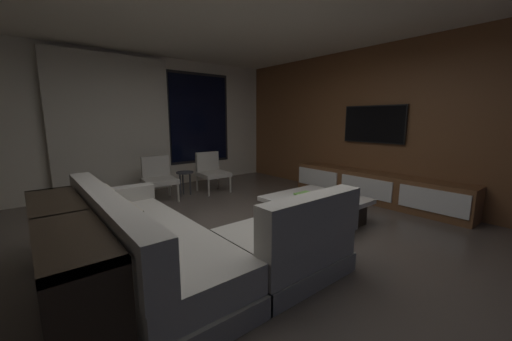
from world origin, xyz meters
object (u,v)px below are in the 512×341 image
Objects in this scene: media_console at (375,188)px; mounted_tv at (374,124)px; console_table_behind_couch at (66,254)px; accent_chair_near_window at (211,170)px; coffee_table at (315,210)px; sectional_couch at (184,243)px; side_stool at (185,176)px; book_stack_on_coffee_table at (305,195)px; accent_chair_by_curtain at (158,176)px.

mounted_tv is at bearing 47.60° from media_console.
console_table_behind_couch is at bearing -178.05° from mounted_tv.
accent_chair_near_window is 3.09m from media_console.
mounted_tv is (1.79, 0.21, 1.16)m from coffee_table.
media_console is (1.80, -2.50, -0.18)m from accent_chair_near_window.
accent_chair_near_window reaches higher than media_console.
accent_chair_near_window is at bearing 94.32° from coffee_table.
accent_chair_near_window is at bearing 54.75° from sectional_couch.
mounted_tv reaches higher than side_stool.
coffee_table is 0.25m from book_stack_on_coffee_table.
accent_chair_by_curtain is (-1.06, 0.04, 0.00)m from accent_chair_near_window.
book_stack_on_coffee_table is 2.08m from mounted_tv.
coffee_table is 2.86m from accent_chair_by_curtain.
sectional_couch reaches higher than accent_chair_near_window.
book_stack_on_coffee_table is at bearing 175.32° from media_console.
accent_chair_near_window reaches higher than book_stack_on_coffee_table.
accent_chair_near_window is at bearing 93.39° from book_stack_on_coffee_table.
sectional_couch reaches higher than media_console.
mounted_tv reaches higher than book_stack_on_coffee_table.
coffee_table is at bearing -173.36° from mounted_tv.
side_stool is 0.15× the size of media_console.
sectional_couch is 0.81× the size of media_console.
media_console is 1.48× the size of console_table_behind_couch.
mounted_tv is (0.18, 0.20, 1.10)m from media_console.
accent_chair_near_window is (1.83, 2.59, 0.14)m from sectional_couch.
media_console reaches higher than side_stool.
console_table_behind_couch is at bearing -131.35° from side_stool.
coffee_table is at bearing -71.32° from book_stack_on_coffee_table.
console_table_behind_couch is (-2.75, -2.46, -0.02)m from accent_chair_near_window.
side_stool reaches higher than book_stack_on_coffee_table.
accent_chair_near_window is 0.25× the size of media_console.
console_table_behind_couch is at bearing -178.05° from book_stack_on_coffee_table.
accent_chair_by_curtain is (-1.20, 2.41, 0.05)m from book_stack_on_coffee_table.
mounted_tv is (1.84, 0.06, 0.97)m from book_stack_on_coffee_table.
coffee_table is 2.64m from side_stool.
side_stool is at bearing 106.80° from coffee_table.
console_table_behind_couch is at bearing -138.09° from accent_chair_near_window.
sectional_couch is at bearing -8.07° from console_table_behind_couch.
book_stack_on_coffee_table is at bearing -63.45° from accent_chair_by_curtain.
media_console is 2.73× the size of mounted_tv.
accent_chair_near_window reaches higher than side_stool.
sectional_couch is 9.52× the size of book_stack_on_coffee_table.
sectional_couch is 3.21× the size of accent_chair_by_curtain.
side_stool is (-0.71, 2.37, -0.01)m from book_stack_on_coffee_table.
accent_chair_near_window is 1.00× the size of accent_chair_by_curtain.
sectional_couch is 3.97m from mounted_tv.
book_stack_on_coffee_table is 2.69m from accent_chair_by_curtain.
accent_chair_near_window reaches higher than console_table_behind_couch.
accent_chair_by_curtain is 0.37× the size of console_table_behind_couch.
coffee_table is 1.61m from media_console.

